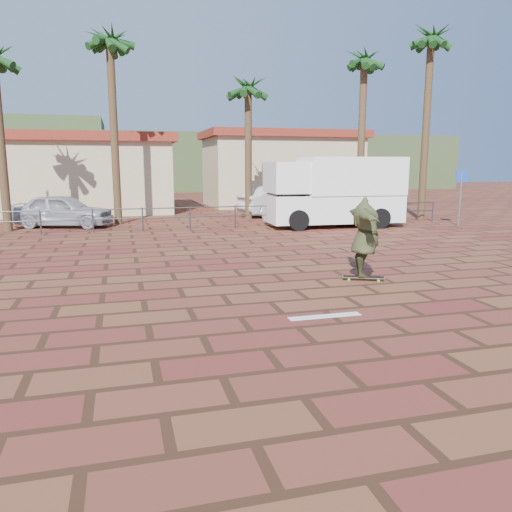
{
  "coord_description": "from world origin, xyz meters",
  "views": [
    {
      "loc": [
        -2.86,
        -9.45,
        2.77
      ],
      "look_at": [
        -0.05,
        0.92,
        0.8
      ],
      "focal_mm": 35.0,
      "sensor_mm": 36.0,
      "label": 1
    }
  ],
  "objects_px": {
    "skateboarder": "(365,237)",
    "car_silver": "(63,211)",
    "car_white": "(283,201)",
    "longboard": "(363,277)",
    "campervan": "(334,190)"
  },
  "relations": [
    {
      "from": "longboard",
      "to": "campervan",
      "type": "distance_m",
      "value": 11.03
    },
    {
      "from": "longboard",
      "to": "campervan",
      "type": "height_order",
      "value": "campervan"
    },
    {
      "from": "car_white",
      "to": "longboard",
      "type": "bearing_deg",
      "value": 155.88
    },
    {
      "from": "campervan",
      "to": "car_white",
      "type": "height_order",
      "value": "campervan"
    },
    {
      "from": "longboard",
      "to": "car_white",
      "type": "relative_size",
      "value": 0.2
    },
    {
      "from": "car_silver",
      "to": "campervan",
      "type": "bearing_deg",
      "value": -86.2
    },
    {
      "from": "car_silver",
      "to": "car_white",
      "type": "bearing_deg",
      "value": -61.72
    },
    {
      "from": "skateboarder",
      "to": "car_silver",
      "type": "distance_m",
      "value": 15.42
    },
    {
      "from": "longboard",
      "to": "campervan",
      "type": "xyz_separation_m",
      "value": [
        3.75,
        10.25,
        1.55
      ]
    },
    {
      "from": "skateboarder",
      "to": "car_white",
      "type": "distance_m",
      "value": 15.55
    },
    {
      "from": "car_silver",
      "to": "car_white",
      "type": "distance_m",
      "value": 11.31
    },
    {
      "from": "campervan",
      "to": "car_silver",
      "type": "distance_m",
      "value": 12.24
    },
    {
      "from": "skateboarder",
      "to": "car_white",
      "type": "relative_size",
      "value": 0.48
    },
    {
      "from": "longboard",
      "to": "skateboarder",
      "type": "xyz_separation_m",
      "value": [
        -0.0,
        -0.0,
        0.98
      ]
    },
    {
      "from": "skateboarder",
      "to": "campervan",
      "type": "distance_m",
      "value": 10.93
    }
  ]
}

